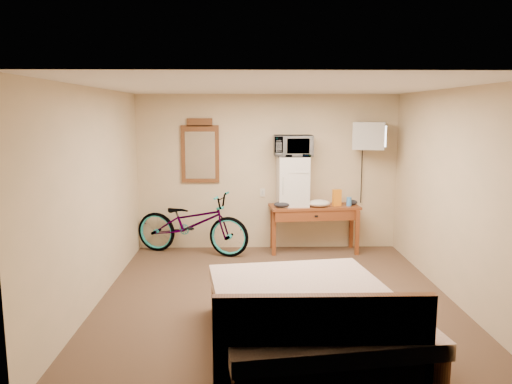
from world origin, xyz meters
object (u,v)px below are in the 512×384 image
blue_cup (349,201)px  desk (314,213)px  bed (308,323)px  mini_fridge (293,181)px  crt_television (370,136)px  microwave (293,146)px  wall_mirror (200,152)px  bicycle (192,223)px

blue_cup → desk: bearing=179.4°
bed → desk: bearing=81.3°
mini_fridge → crt_television: (1.18, -0.04, 0.71)m
microwave → bed: (-0.17, -3.43, -1.40)m
blue_cup → wall_mirror: wall_mirror is taller
mini_fridge → desk: bearing=-11.1°
wall_mirror → microwave: bearing=-8.0°
mini_fridge → microwave: microwave is taller
mini_fridge → microwave: size_ratio=1.30×
microwave → wall_mirror: size_ratio=0.58×
bicycle → bed: bearing=-140.3°
desk → microwave: bearing=168.9°
crt_television → bicycle: bearing=-178.5°
desk → wall_mirror: (-1.81, 0.27, 0.96)m
bicycle → microwave: bearing=-69.2°
mini_fridge → microwave: 0.56m
desk → bicycle: size_ratio=0.78×
bicycle → blue_cup: bearing=-72.4°
crt_television → wall_mirror: 2.68m
bed → bicycle: bearing=113.1°
blue_cup → bicycle: 2.50m
desk → mini_fridge: 0.61m
desk → mini_fridge: bearing=168.9°
mini_fridge → crt_television: 1.38m
bicycle → mini_fridge: bearing=-69.2°
mini_fridge → blue_cup: bearing=-4.7°
microwave → blue_cup: microwave is taller
desk → blue_cup: 0.58m
desk → wall_mirror: bearing=171.4°
mini_fridge → bicycle: size_ratio=0.42×
blue_cup → crt_television: 1.08m
desk → bed: (-0.52, -3.37, -0.34)m
bicycle → bed: 3.61m
microwave → bicycle: (-1.59, -0.12, -1.21)m
wall_mirror → bed: wall_mirror is taller
microwave → desk: bearing=-10.8°
blue_cup → wall_mirror: size_ratio=0.14×
desk → microwave: (-0.34, 0.07, 1.06)m
bicycle → desk: bearing=-71.9°
blue_cup → mini_fridge: bearing=175.3°
microwave → crt_television: (1.18, -0.04, 0.16)m
crt_television → bed: crt_television is taller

